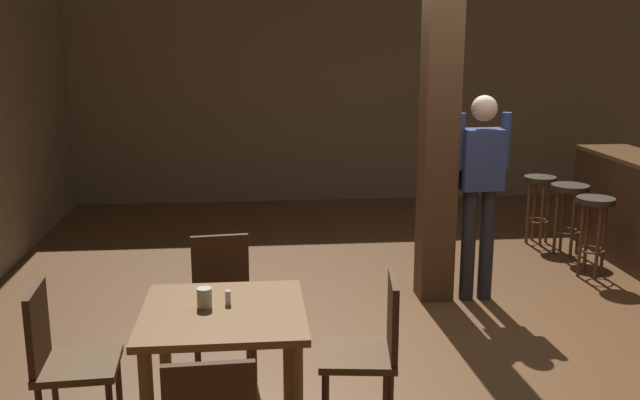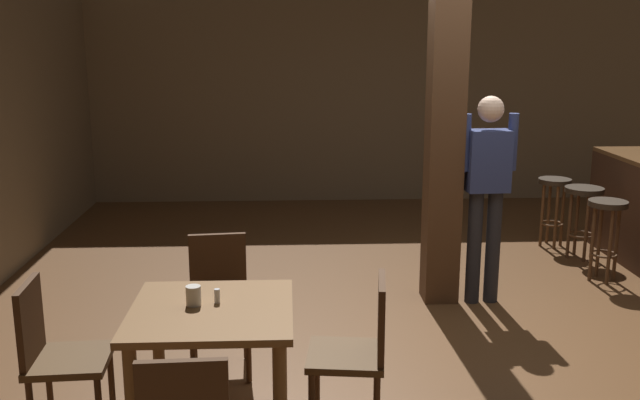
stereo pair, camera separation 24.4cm
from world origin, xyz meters
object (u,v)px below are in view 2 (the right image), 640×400
(dining_table, at_px, (212,331))
(bar_stool_far, at_px, (554,196))
(standing_person, at_px, (487,185))
(bar_stool_mid, at_px, (583,204))
(chair_east, at_px, (360,347))
(bar_stool_near, at_px, (606,221))
(chair_west, at_px, (55,351))
(chair_north, at_px, (219,296))
(napkin_cup, at_px, (193,296))
(salt_shaker, at_px, (217,296))

(dining_table, bearing_deg, bar_stool_far, 47.75)
(standing_person, distance_m, bar_stool_mid, 1.80)
(dining_table, bearing_deg, chair_east, -0.45)
(bar_stool_mid, bearing_deg, standing_person, -138.80)
(chair_east, relative_size, bar_stool_near, 1.19)
(chair_west, height_order, chair_north, same)
(chair_north, relative_size, standing_person, 0.52)
(chair_north, bearing_deg, chair_west, -135.22)
(napkin_cup, xyz_separation_m, standing_person, (2.13, 1.91, 0.20))
(napkin_cup, distance_m, bar_stool_near, 4.14)
(chair_north, xyz_separation_m, bar_stool_mid, (3.39, 2.28, 0.05))
(chair_west, distance_m, bar_stool_near, 4.78)
(dining_table, distance_m, chair_north, 0.83)
(salt_shaker, bearing_deg, bar_stool_mid, 42.35)
(chair_east, bearing_deg, salt_shaker, 174.03)
(chair_north, distance_m, napkin_cup, 0.84)
(chair_east, height_order, standing_person, standing_person)
(chair_east, height_order, bar_stool_far, chair_east)
(dining_table, bearing_deg, bar_stool_mid, 42.84)
(dining_table, height_order, salt_shaker, salt_shaker)
(chair_north, relative_size, bar_stool_far, 1.22)
(chair_east, bearing_deg, bar_stool_far, 55.82)
(chair_north, distance_m, salt_shaker, 0.80)
(napkin_cup, bearing_deg, bar_stool_mid, 41.61)
(napkin_cup, height_order, standing_person, standing_person)
(chair_north, height_order, bar_stool_far, chair_north)
(chair_east, distance_m, salt_shaker, 0.83)
(salt_shaker, relative_size, bar_stool_far, 0.11)
(chair_east, height_order, bar_stool_mid, chair_east)
(bar_stool_near, bearing_deg, napkin_cup, -144.82)
(chair_west, relative_size, salt_shaker, 11.36)
(bar_stool_mid, bearing_deg, dining_table, -137.16)
(chair_west, relative_size, bar_stool_far, 1.22)
(salt_shaker, height_order, standing_person, standing_person)
(chair_north, height_order, bar_stool_mid, chair_north)
(salt_shaker, xyz_separation_m, standing_person, (2.01, 1.88, 0.22))
(bar_stool_mid, height_order, bar_stool_far, bar_stool_far)
(bar_stool_far, bearing_deg, chair_north, -140.17)
(dining_table, xyz_separation_m, chair_east, (0.81, -0.01, -0.10))
(dining_table, relative_size, chair_north, 0.98)
(dining_table, bearing_deg, chair_west, 179.05)
(salt_shaker, distance_m, bar_stool_near, 4.02)
(chair_north, height_order, standing_person, standing_person)
(bar_stool_mid, bearing_deg, bar_stool_far, 107.21)
(bar_stool_mid, bearing_deg, napkin_cup, -138.39)
(bar_stool_near, height_order, bar_stool_mid, bar_stool_near)
(chair_east, bearing_deg, bar_stool_mid, 50.75)
(chair_east, xyz_separation_m, bar_stool_mid, (2.54, 3.11, 0.05))
(napkin_cup, xyz_separation_m, bar_stool_far, (3.31, 3.49, -0.26))
(salt_shaker, height_order, bar_stool_mid, salt_shaker)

